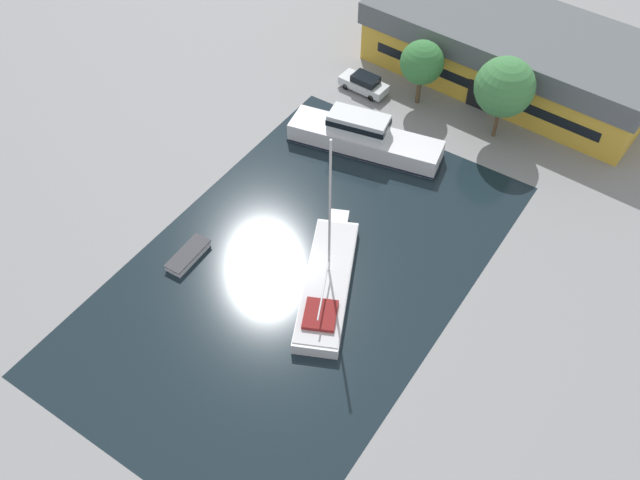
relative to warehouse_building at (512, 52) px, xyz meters
name	(u,v)px	position (x,y,z in m)	size (l,w,h in m)	color
ground_plane	(300,272)	(-2.79, -29.66, -2.95)	(440.00, 440.00, 0.00)	gray
water_canal	(300,272)	(-2.79, -29.66, -2.95)	(21.74, 35.09, 0.01)	black
warehouse_building	(512,52)	(0.00, 0.00, 0.00)	(26.93, 12.81, 5.82)	gold
quay_tree_near_building	(422,63)	(-5.24, -7.64, 1.22)	(3.80, 3.80, 6.09)	brown
quay_tree_by_water	(505,87)	(2.40, -8.10, 2.07)	(4.92, 4.92, 7.49)	brown
parked_car	(364,83)	(-10.10, -8.88, -2.12)	(4.62, 2.04, 1.65)	silver
sailboat_moored	(327,282)	(-0.40, -29.69, -2.36)	(7.57, 12.31, 12.84)	silver
motor_cruiser	(364,137)	(-6.00, -15.73, -1.75)	(13.29, 5.64, 3.30)	silver
small_dinghy	(188,255)	(-10.26, -33.06, -2.65)	(1.57, 3.80, 0.58)	silver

